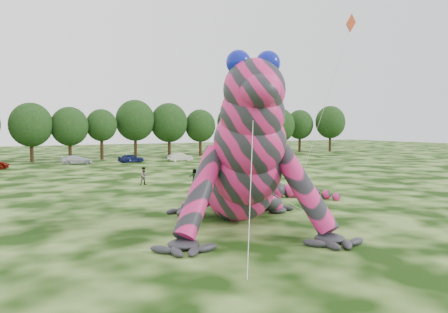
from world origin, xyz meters
The scene contains 23 objects.
ground centered at (0.00, 0.00, 0.00)m, with size 240.00×240.00×0.00m, color #16330A.
inflatable_gecko centered at (-2.75, 4.50, 4.79)m, with size 16.15×19.17×9.59m, color #CF1F68, non-canonical shape.
flying_kite centered at (9.55, 8.05, 13.02)m, with size 2.44×5.01×14.94m.
tree_7 centered at (-10.08, 56.80, 4.74)m, with size 6.68×6.01×9.48m, color black, non-canonical shape.
tree_8 centered at (-4.22, 56.99, 4.47)m, with size 6.14×5.53×8.94m, color black, non-canonical shape.
tree_9 centered at (1.06, 57.35, 4.34)m, with size 5.27×4.74×8.68m, color black, non-canonical shape.
tree_10 centered at (7.40, 58.58, 5.25)m, with size 7.09×6.38×10.50m, color black, non-canonical shape.
tree_11 centered at (13.79, 58.20, 5.03)m, with size 7.01×6.31×10.07m, color black, non-canonical shape.
tree_12 centered at (20.01, 57.74, 4.49)m, with size 5.99×5.39×8.97m, color black, non-canonical shape.
tree_13 centered at (27.13, 57.13, 5.06)m, with size 6.83×6.15×10.13m, color black, non-canonical shape.
tree_14 centered at (33.46, 58.72, 4.70)m, with size 6.82×6.14×9.40m, color black, non-canonical shape.
tree_15 centered at (38.47, 57.77, 4.82)m, with size 7.17×6.45×9.63m, color black, non-canonical shape.
tree_16 centered at (45.45, 59.37, 4.69)m, with size 6.26×5.63×9.37m, color black, non-canonical shape.
tree_17 centered at (51.95, 56.66, 5.15)m, with size 6.98×6.28×10.30m, color black, non-canonical shape.
car_3 centered at (-4.46, 49.71, 0.67)m, with size 1.88×4.62×1.34m, color silver.
car_4 centered at (3.63, 48.72, 0.68)m, with size 1.61×4.00×1.36m, color #111747.
car_5 centered at (11.53, 47.55, 0.67)m, with size 1.42×4.08×1.34m, color beige.
car_6 centered at (21.35, 46.09, 0.64)m, with size 2.11×4.58×1.27m, color black.
car_7 centered at (28.76, 46.04, 0.71)m, with size 1.99×4.90×1.42m, color silver.
spectator_2 centered at (10.73, 27.38, 0.88)m, with size 1.14×0.66×1.76m, color gray.
spectator_5 centered at (1.30, 19.56, 0.82)m, with size 1.52×0.48×1.64m, color gray.
spectator_3 centered at (14.11, 30.64, 0.92)m, with size 1.07×0.45×1.83m, color gray.
spectator_1 centered at (-2.83, 22.40, 0.87)m, with size 0.85×0.66×1.75m, color gray.
Camera 1 is at (-16.17, -18.61, 5.76)m, focal length 35.00 mm.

